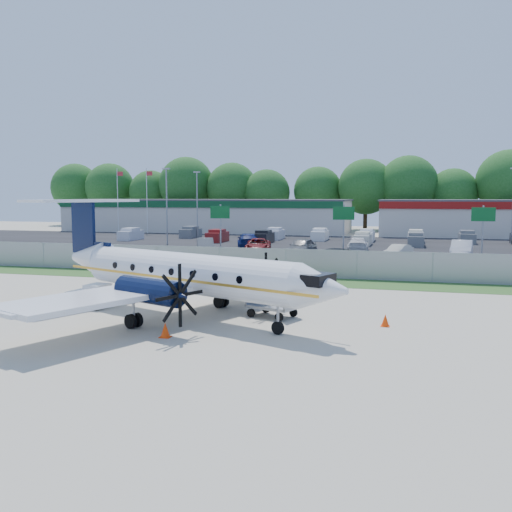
# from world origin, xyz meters

# --- Properties ---
(ground) EXTENTS (170.00, 170.00, 0.00)m
(ground) POSITION_xyz_m (0.00, 0.00, 0.00)
(ground) COLOR #B6AE9A
(ground) RESTS_ON ground
(grass_verge) EXTENTS (170.00, 4.00, 0.02)m
(grass_verge) POSITION_xyz_m (0.00, 12.00, 0.01)
(grass_verge) COLOR #2D561E
(grass_verge) RESTS_ON ground
(access_road) EXTENTS (170.00, 8.00, 0.02)m
(access_road) POSITION_xyz_m (0.00, 19.00, 0.01)
(access_road) COLOR black
(access_road) RESTS_ON ground
(parking_lot) EXTENTS (170.00, 32.00, 0.02)m
(parking_lot) POSITION_xyz_m (0.00, 40.00, 0.01)
(parking_lot) COLOR black
(parking_lot) RESTS_ON ground
(perimeter_fence) EXTENTS (120.00, 0.06, 1.99)m
(perimeter_fence) POSITION_xyz_m (0.00, 14.00, 1.00)
(perimeter_fence) COLOR gray
(perimeter_fence) RESTS_ON ground
(building_west) EXTENTS (46.40, 12.40, 5.24)m
(building_west) POSITION_xyz_m (-24.00, 61.98, 2.63)
(building_west) COLOR beige
(building_west) RESTS_ON ground
(sign_left) EXTENTS (1.80, 0.26, 5.00)m
(sign_left) POSITION_xyz_m (-8.00, 22.91, 3.61)
(sign_left) COLOR gray
(sign_left) RESTS_ON ground
(sign_mid) EXTENTS (1.80, 0.26, 5.00)m
(sign_mid) POSITION_xyz_m (3.00, 22.91, 3.61)
(sign_mid) COLOR gray
(sign_mid) RESTS_ON ground
(sign_right) EXTENTS (1.80, 0.26, 5.00)m
(sign_right) POSITION_xyz_m (14.00, 22.91, 3.61)
(sign_right) COLOR gray
(sign_right) RESTS_ON ground
(flagpole_west) EXTENTS (1.06, 0.12, 10.00)m
(flagpole_west) POSITION_xyz_m (-35.92, 55.00, 5.64)
(flagpole_west) COLOR white
(flagpole_west) RESTS_ON ground
(flagpole_east) EXTENTS (1.06, 0.12, 10.00)m
(flagpole_east) POSITION_xyz_m (-30.92, 55.00, 5.64)
(flagpole_east) COLOR white
(flagpole_east) RESTS_ON ground
(light_pole_nw) EXTENTS (0.90, 0.35, 9.09)m
(light_pole_nw) POSITION_xyz_m (-20.00, 38.00, 5.23)
(light_pole_nw) COLOR gray
(light_pole_nw) RESTS_ON ground
(light_pole_sw) EXTENTS (0.90, 0.35, 9.09)m
(light_pole_sw) POSITION_xyz_m (-20.00, 48.00, 5.23)
(light_pole_sw) COLOR gray
(light_pole_sw) RESTS_ON ground
(tree_line) EXTENTS (112.00, 6.00, 14.00)m
(tree_line) POSITION_xyz_m (0.00, 74.00, 0.00)
(tree_line) COLOR #1A4F17
(tree_line) RESTS_ON ground
(aircraft) EXTENTS (17.91, 17.41, 5.54)m
(aircraft) POSITION_xyz_m (-1.78, -0.66, 2.14)
(aircraft) COLOR white
(aircraft) RESTS_ON ground
(pushback_tug) EXTENTS (2.39, 1.84, 1.22)m
(pushback_tug) POSITION_xyz_m (-7.26, 0.41, 0.58)
(pushback_tug) COLOR white
(pushback_tug) RESTS_ON ground
(baggage_cart_far) EXTENTS (2.60, 2.06, 1.19)m
(baggage_cart_far) POSITION_xyz_m (2.33, 0.49, 0.56)
(baggage_cart_far) COLOR gray
(baggage_cart_far) RESTS_ON ground
(cone_nose) EXTENTS (0.39, 0.39, 0.55)m
(cone_nose) POSITION_xyz_m (7.61, -0.08, 0.26)
(cone_nose) COLOR #FF3F08
(cone_nose) RESTS_ON ground
(cone_port_wing) EXTENTS (0.43, 0.43, 0.61)m
(cone_port_wing) POSITION_xyz_m (-0.94, -4.47, 0.29)
(cone_port_wing) COLOR #FF3F08
(cone_port_wing) RESTS_ON ground
(cone_starboard_wing) EXTENTS (0.38, 0.38, 0.55)m
(cone_starboard_wing) POSITION_xyz_m (1.98, 8.63, 0.26)
(cone_starboard_wing) COLOR #FF3F08
(cone_starboard_wing) RESTS_ON ground
(road_car_west) EXTENTS (4.37, 2.56, 1.40)m
(road_car_west) POSITION_xyz_m (-12.14, 18.12, 0.00)
(road_car_west) COLOR navy
(road_car_west) RESTS_ON ground
(road_car_mid) EXTENTS (6.30, 4.49, 1.59)m
(road_car_mid) POSITION_xyz_m (2.37, 19.96, 0.00)
(road_car_mid) COLOR black
(road_car_mid) RESTS_ON ground
(parked_car_a) EXTENTS (3.29, 4.85, 1.51)m
(parked_car_a) POSITION_xyz_m (-11.55, 28.49, 0.00)
(parked_car_a) COLOR #595B5E
(parked_car_a) RESTS_ON ground
(parked_car_b) EXTENTS (3.57, 5.76, 1.49)m
(parked_car_b) POSITION_xyz_m (-6.38, 29.88, 0.00)
(parked_car_b) COLOR maroon
(parked_car_b) RESTS_ON ground
(parked_car_c) EXTENTS (2.61, 5.21, 1.70)m
(parked_car_c) POSITION_xyz_m (-1.68, 28.58, 0.00)
(parked_car_c) COLOR #595B5E
(parked_car_c) RESTS_ON ground
(parked_car_d) EXTENTS (2.85, 4.20, 1.31)m
(parked_car_d) POSITION_xyz_m (7.41, 28.13, 0.00)
(parked_car_d) COLOR beige
(parked_car_d) RESTS_ON ground
(parked_car_e) EXTENTS (2.43, 5.35, 1.70)m
(parked_car_e) POSITION_xyz_m (13.02, 29.73, 0.00)
(parked_car_e) COLOR silver
(parked_car_e) RESTS_ON ground
(parked_car_f) EXTENTS (3.95, 6.09, 1.64)m
(parked_car_f) POSITION_xyz_m (-8.97, 35.12, 0.00)
(parked_car_f) COLOR navy
(parked_car_f) RESTS_ON ground
(parked_car_g) EXTENTS (2.39, 5.24, 1.49)m
(parked_car_g) POSITION_xyz_m (3.18, 34.32, 0.00)
(parked_car_g) COLOR silver
(parked_car_g) RESTS_ON ground
(far_parking_rows) EXTENTS (56.00, 10.00, 1.60)m
(far_parking_rows) POSITION_xyz_m (0.00, 45.00, 0.00)
(far_parking_rows) COLOR gray
(far_parking_rows) RESTS_ON ground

